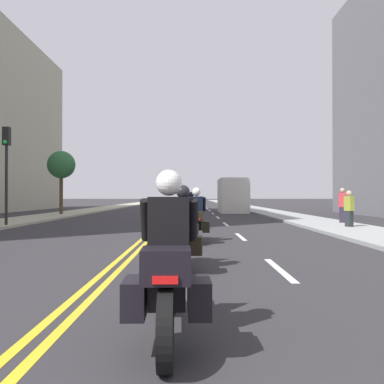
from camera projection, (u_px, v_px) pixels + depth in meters
ground_plane at (180, 207)px, 47.53m from camera, size 264.00×264.00×0.00m
sidewalk_left at (115, 207)px, 47.55m from camera, size 2.98×144.00×0.12m
sidewalk_right at (246, 207)px, 47.51m from camera, size 2.98×144.00×0.12m
centreline_yellow_inner at (179, 207)px, 47.53m from camera, size 0.12×132.00×0.01m
centreline_yellow_outer at (181, 207)px, 47.53m from camera, size 0.12×132.00×0.01m
lane_dashes_white at (216, 215)px, 28.52m from camera, size 0.14×56.40×0.01m
building_left_1 at (0, 126)px, 37.62m from camera, size 6.40×17.38×15.94m
motorcycle_0 at (169, 271)px, 3.85m from camera, size 0.77×2.26×1.66m
motorcycle_1 at (183, 235)px, 7.49m from camera, size 0.78×2.31×1.60m
motorcycle_2 at (197, 220)px, 11.98m from camera, size 0.77×2.27×1.65m
motorcycle_3 at (187, 214)px, 16.29m from camera, size 0.77×2.15×1.58m
motorcycle_4 at (193, 210)px, 20.85m from camera, size 0.77×2.13×1.60m
motorcycle_5 at (190, 207)px, 24.65m from camera, size 0.77×2.29×1.63m
motorcycle_6 at (190, 206)px, 29.20m from camera, size 0.77×2.18×1.59m
traffic_light_near at (8, 158)px, 17.52m from camera, size 0.28×0.38×4.41m
pedestrian_0 at (344, 206)px, 18.89m from camera, size 0.51×0.32×1.77m
pedestrian_1 at (350, 209)px, 16.45m from camera, size 0.34×0.42×1.61m
street_tree_1 at (62, 165)px, 28.04m from camera, size 1.93×1.93×4.54m
parked_truck at (233, 197)px, 33.77m from camera, size 2.20×6.50×2.80m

